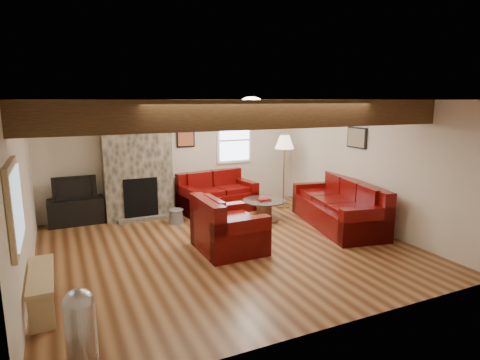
{
  "coord_description": "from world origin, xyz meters",
  "views": [
    {
      "loc": [
        -2.55,
        -6.01,
        2.5
      ],
      "look_at": [
        0.43,
        0.4,
        1.08
      ],
      "focal_mm": 30.0,
      "sensor_mm": 36.0,
      "label": 1
    }
  ],
  "objects_px": {
    "sofa_three": "(337,204)",
    "coffee_table": "(264,210)",
    "floor_lamp": "(284,146)",
    "loveseat": "(217,192)",
    "tv_cabinet": "(76,211)",
    "armchair_red": "(229,224)",
    "television": "(74,187)"
  },
  "relations": [
    {
      "from": "sofa_three",
      "to": "loveseat",
      "type": "distance_m",
      "value": 2.7
    },
    {
      "from": "loveseat",
      "to": "tv_cabinet",
      "type": "distance_m",
      "value": 2.99
    },
    {
      "from": "armchair_red",
      "to": "tv_cabinet",
      "type": "relative_size",
      "value": 1.06
    },
    {
      "from": "loveseat",
      "to": "television",
      "type": "bearing_deg",
      "value": 165.77
    },
    {
      "from": "floor_lamp",
      "to": "armchair_red",
      "type": "bearing_deg",
      "value": -138.57
    },
    {
      "from": "television",
      "to": "sofa_three",
      "type": "bearing_deg",
      "value": -26.25
    },
    {
      "from": "loveseat",
      "to": "tv_cabinet",
      "type": "height_order",
      "value": "loveseat"
    },
    {
      "from": "armchair_red",
      "to": "floor_lamp",
      "type": "relative_size",
      "value": 0.67
    },
    {
      "from": "loveseat",
      "to": "sofa_three",
      "type": "bearing_deg",
      "value": -57.58
    },
    {
      "from": "sofa_three",
      "to": "coffee_table",
      "type": "distance_m",
      "value": 1.5
    },
    {
      "from": "sofa_three",
      "to": "tv_cabinet",
      "type": "relative_size",
      "value": 2.21
    },
    {
      "from": "sofa_three",
      "to": "floor_lamp",
      "type": "relative_size",
      "value": 1.4
    },
    {
      "from": "loveseat",
      "to": "coffee_table",
      "type": "relative_size",
      "value": 1.83
    },
    {
      "from": "sofa_three",
      "to": "armchair_red",
      "type": "height_order",
      "value": "armchair_red"
    },
    {
      "from": "sofa_three",
      "to": "armchair_red",
      "type": "distance_m",
      "value": 2.5
    },
    {
      "from": "sofa_three",
      "to": "armchair_red",
      "type": "xyz_separation_m",
      "value": [
        -2.48,
        -0.28,
        0.0
      ]
    },
    {
      "from": "tv_cabinet",
      "to": "television",
      "type": "height_order",
      "value": "television"
    },
    {
      "from": "coffee_table",
      "to": "tv_cabinet",
      "type": "relative_size",
      "value": 0.85
    },
    {
      "from": "loveseat",
      "to": "coffee_table",
      "type": "height_order",
      "value": "loveseat"
    },
    {
      "from": "sofa_three",
      "to": "coffee_table",
      "type": "bearing_deg",
      "value": -117.91
    },
    {
      "from": "sofa_three",
      "to": "tv_cabinet",
      "type": "height_order",
      "value": "sofa_three"
    },
    {
      "from": "loveseat",
      "to": "tv_cabinet",
      "type": "bearing_deg",
      "value": 165.77
    },
    {
      "from": "sofa_three",
      "to": "tv_cabinet",
      "type": "xyz_separation_m",
      "value": [
        -4.74,
        2.34,
        -0.19
      ]
    },
    {
      "from": "tv_cabinet",
      "to": "television",
      "type": "relative_size",
      "value": 1.29
    },
    {
      "from": "floor_lamp",
      "to": "television",
      "type": "bearing_deg",
      "value": 172.1
    },
    {
      "from": "armchair_red",
      "to": "loveseat",
      "type": "bearing_deg",
      "value": -18.06
    },
    {
      "from": "sofa_three",
      "to": "tv_cabinet",
      "type": "distance_m",
      "value": 5.29
    },
    {
      "from": "sofa_three",
      "to": "floor_lamp",
      "type": "bearing_deg",
      "value": -161.45
    },
    {
      "from": "loveseat",
      "to": "coffee_table",
      "type": "xyz_separation_m",
      "value": [
        0.61,
        -1.1,
        -0.22
      ]
    },
    {
      "from": "sofa_three",
      "to": "coffee_table",
      "type": "height_order",
      "value": "sofa_three"
    },
    {
      "from": "loveseat",
      "to": "armchair_red",
      "type": "height_order",
      "value": "armchair_red"
    },
    {
      "from": "coffee_table",
      "to": "television",
      "type": "xyz_separation_m",
      "value": [
        -3.59,
        1.4,
        0.55
      ]
    }
  ]
}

